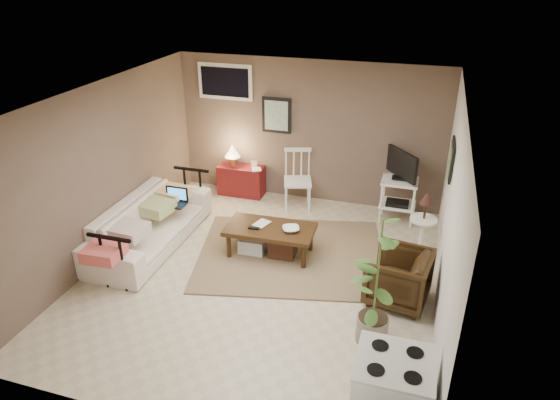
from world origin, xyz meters
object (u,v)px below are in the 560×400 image
(coffee_table, at_px, (270,239))
(stove, at_px, (391,398))
(spindle_chair, at_px, (298,181))
(side_table, at_px, (424,217))
(potted_plant, at_px, (377,278))
(armchair, at_px, (398,275))
(red_console, at_px, (241,177))
(sofa, at_px, (150,217))
(tv_stand, at_px, (400,185))

(coffee_table, xyz_separation_m, stove, (1.92, -2.52, 0.16))
(spindle_chair, relative_size, side_table, 0.99)
(coffee_table, bearing_deg, stove, -52.64)
(spindle_chair, xyz_separation_m, stove, (1.95, -4.10, -0.04))
(potted_plant, bearing_deg, stove, -75.73)
(spindle_chair, relative_size, stove, 1.16)
(armchair, bearing_deg, spindle_chair, -130.24)
(potted_plant, bearing_deg, red_console, 131.31)
(spindle_chair, bearing_deg, stove, -64.61)
(coffee_table, height_order, red_console, red_console)
(coffee_table, relative_size, side_table, 1.26)
(side_table, xyz_separation_m, armchair, (-0.22, -1.12, -0.25))
(sofa, height_order, potted_plant, potted_plant)
(spindle_chair, height_order, side_table, side_table)
(coffee_table, bearing_deg, sofa, -172.82)
(sofa, relative_size, side_table, 2.31)
(potted_plant, distance_m, stove, 1.27)
(coffee_table, xyz_separation_m, spindle_chair, (-0.02, 1.58, 0.20))
(red_console, xyz_separation_m, side_table, (3.16, -1.18, 0.30))
(side_table, bearing_deg, spindle_chair, 154.25)
(coffee_table, relative_size, armchair, 1.72)
(sofa, distance_m, tv_stand, 3.83)
(coffee_table, height_order, spindle_chair, spindle_chair)
(sofa, relative_size, tv_stand, 1.95)
(coffee_table, relative_size, potted_plant, 0.81)
(coffee_table, relative_size, stove, 1.47)
(sofa, xyz_separation_m, potted_plant, (3.38, -1.13, 0.37))
(sofa, bearing_deg, side_table, -78.00)
(spindle_chair, bearing_deg, side_table, -25.75)
(sofa, distance_m, stove, 4.34)
(red_console, height_order, armchair, red_console)
(side_table, bearing_deg, tv_stand, 112.85)
(coffee_table, xyz_separation_m, side_table, (2.04, 0.59, 0.36))
(tv_stand, distance_m, stove, 4.11)
(tv_stand, bearing_deg, armchair, -84.80)
(tv_stand, distance_m, side_table, 1.07)
(sofa, distance_m, side_table, 3.88)
(sofa, bearing_deg, tv_stand, -62.07)
(red_console, relative_size, tv_stand, 0.78)
(red_console, bearing_deg, tv_stand, -4.15)
(tv_stand, height_order, stove, tv_stand)
(red_console, bearing_deg, stove, -54.67)
(coffee_table, height_order, stove, stove)
(red_console, bearing_deg, spindle_chair, -9.75)
(spindle_chair, bearing_deg, sofa, -133.81)
(sofa, height_order, tv_stand, tv_stand)
(side_table, distance_m, armchair, 1.17)
(coffee_table, height_order, sofa, sofa)
(spindle_chair, relative_size, potted_plant, 0.64)
(side_table, bearing_deg, coffee_table, -163.98)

